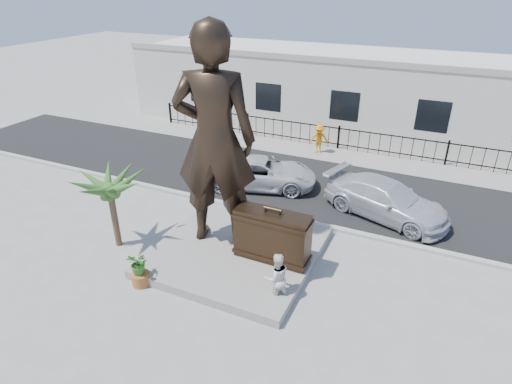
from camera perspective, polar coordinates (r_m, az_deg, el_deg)
ground at (r=13.53m, az=-3.62°, el=-12.27°), size 100.00×100.00×0.00m
street at (r=19.83m, az=7.25°, el=1.25°), size 40.00×7.00×0.01m
curb at (r=16.87m, az=3.55°, el=-3.28°), size 40.00×0.25×0.12m
far_sidewalk at (r=23.38m, az=10.31°, el=5.12°), size 40.00×2.50×0.02m
plinth at (r=14.68m, az=-2.61°, el=-7.94°), size 5.20×5.20×0.30m
fence at (r=23.90m, az=10.94°, el=7.07°), size 22.00×0.10×1.20m
building at (r=27.39m, az=13.54°, el=12.87°), size 28.00×7.00×4.40m
statue at (r=13.58m, az=-5.56°, el=6.95°), size 3.00×2.36×7.24m
suitcase at (r=13.64m, az=2.17°, el=-5.90°), size 2.41×0.79×1.70m
tourist at (r=12.52m, az=2.76°, el=-11.34°), size 0.97×0.95×1.58m
car_white at (r=19.07m, az=0.87°, el=2.61°), size 5.22×3.50×1.33m
car_silver at (r=17.42m, az=16.96°, el=-0.97°), size 5.32×3.45×1.43m
worker at (r=23.00m, az=8.41°, el=7.01°), size 1.15×0.90×1.56m
palm_tree at (r=16.05m, az=-17.78°, el=-6.67°), size 1.80×1.80×3.20m
planter at (r=13.87m, az=-15.09°, el=-11.12°), size 0.56×0.56×0.40m
shrub at (r=13.54m, az=-15.38°, el=-9.22°), size 0.82×0.77×0.74m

